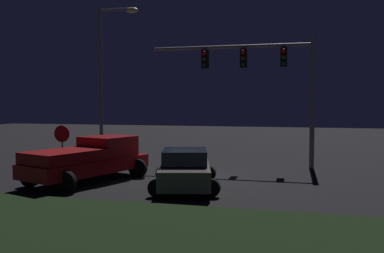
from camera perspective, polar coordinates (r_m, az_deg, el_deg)
name	(u,v)px	position (r m, az deg, el deg)	size (l,w,h in m)	color
ground_plane	(191,175)	(19.03, -0.09, -6.58)	(80.00, 80.00, 0.00)	black
grass_median	(95,236)	(10.67, -12.96, -14.17)	(22.63, 6.58, 0.10)	black
pickup_truck	(90,157)	(17.88, -13.58, -4.06)	(4.02, 5.76, 1.80)	maroon
car_sedan	(185,169)	(15.92, -0.96, -5.80)	(3.16, 4.71, 1.51)	#514C47
traffic_signal_gantry	(262,70)	(21.67, 9.49, 7.56)	(8.32, 0.56, 6.50)	slate
street_lamp_left	(108,66)	(24.33, -11.30, 8.08)	(2.39, 0.44, 8.56)	slate
stop_sign	(62,140)	(19.87, -17.15, -1.77)	(0.76, 0.08, 2.23)	slate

